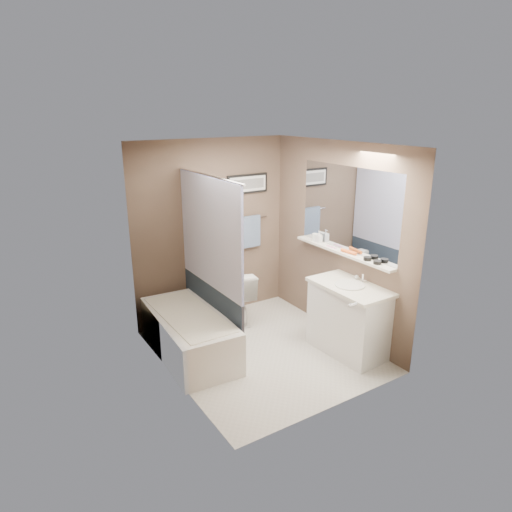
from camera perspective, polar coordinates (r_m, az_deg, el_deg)
ground at (r=5.54m, az=0.85°, el=-11.80°), size 2.50×2.50×0.00m
ceiling at (r=4.82m, az=0.98°, el=13.56°), size 2.20×2.50×0.04m
wall_back at (r=6.07m, az=-5.48°, el=3.11°), size 2.20×0.04×2.40m
wall_front at (r=4.14m, az=10.32°, el=-4.34°), size 2.20×0.04×2.40m
wall_left at (r=4.58m, az=-10.47°, el=-2.14°), size 0.04×2.50×2.40m
wall_right at (r=5.69m, az=10.05°, el=1.89°), size 0.04×2.50×2.40m
tile_surround at (r=5.08m, az=-12.62°, el=-2.62°), size 0.02×1.55×2.00m
curtain_rod at (r=5.09m, az=-6.02°, el=9.97°), size 0.02×1.55×0.02m
curtain_upper at (r=5.22m, az=-5.79°, el=2.89°), size 0.03×1.45×1.28m
curtain_lower at (r=5.49m, az=-5.52°, el=-5.40°), size 0.03×1.45×0.36m
mirror at (r=5.49m, az=11.41°, el=5.74°), size 0.02×1.60×1.00m
shelf at (r=5.58m, az=10.68°, el=0.47°), size 0.12×1.60×0.03m
towel_bar at (r=6.30m, az=-0.97°, el=4.67°), size 0.60×0.02×0.02m
towel at (r=6.32m, az=-0.87°, el=3.05°), size 0.34×0.05×0.44m
art_frame at (r=6.22m, az=-1.08°, el=9.01°), size 0.62×0.02×0.26m
art_mat at (r=6.20m, az=-1.01°, el=8.99°), size 0.56×0.00×0.20m
art_image at (r=6.20m, az=-1.00°, el=8.99°), size 0.50×0.00×0.13m
door at (r=4.58m, az=15.40°, el=-5.21°), size 0.80×0.02×2.00m
door_handle at (r=4.39m, az=11.96°, el=-5.97°), size 0.10×0.02×0.02m
bathtub at (r=5.43m, az=-8.32°, el=-9.67°), size 0.78×1.54×0.50m
tub_rim at (r=5.32m, az=-8.45°, el=-7.28°), size 0.56×1.36×0.02m
toilet at (r=6.14m, az=-2.71°, el=-4.92°), size 0.53×0.77×0.73m
vanity at (r=5.47m, az=11.51°, el=-7.87°), size 0.55×0.93×0.80m
countertop at (r=5.29m, az=11.71°, el=-3.81°), size 0.54×0.96×0.04m
sink_basin at (r=5.28m, az=11.65°, el=-3.55°), size 0.34×0.34×0.01m
faucet_spout at (r=5.40m, az=13.22°, el=-2.69°), size 0.02×0.02×0.10m
faucet_knob at (r=5.47m, az=12.47°, el=-2.58°), size 0.05×0.05×0.05m
candle_bowl_near at (r=5.20m, az=14.92°, el=-0.76°), size 0.09×0.09×0.04m
candle_bowl_far at (r=5.29m, az=13.75°, el=-0.32°), size 0.09×0.09×0.04m
hair_brush_front at (r=5.49m, az=11.52°, el=0.53°), size 0.07×0.22×0.04m
pink_comb at (r=5.71m, az=9.43°, el=1.13°), size 0.04×0.16×0.01m
glass_jar at (r=5.93m, az=7.39°, el=2.33°), size 0.08×0.08×0.10m
soap_bottle at (r=5.87m, az=7.87°, el=2.40°), size 0.07×0.08×0.15m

